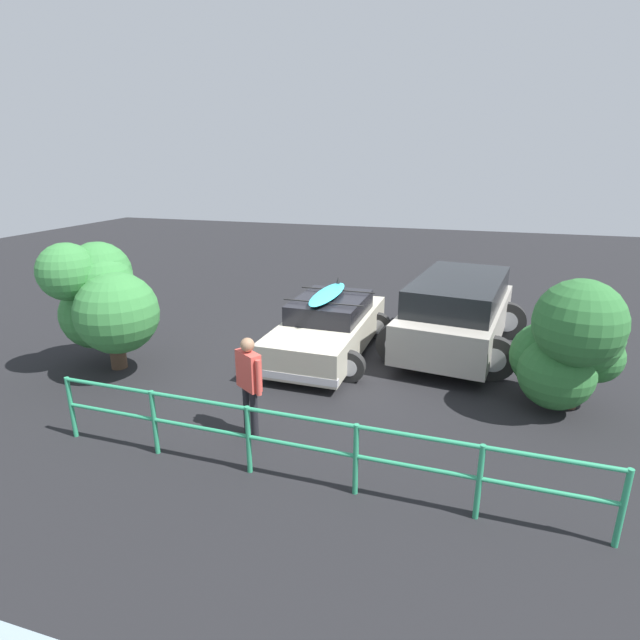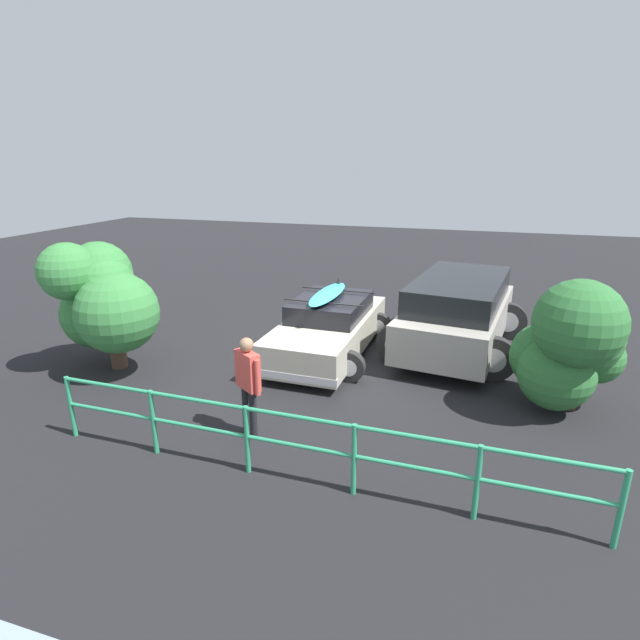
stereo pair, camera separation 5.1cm
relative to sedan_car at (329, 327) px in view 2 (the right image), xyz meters
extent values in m
cube|color=black|center=(-0.19, 0.37, -0.61)|extent=(44.00, 44.00, 0.02)
cube|color=#B7B29E|center=(0.00, 0.03, -0.10)|extent=(1.76, 4.22, 0.65)
cube|color=black|center=(0.00, -0.13, 0.42)|extent=(1.51, 2.04, 0.41)
cube|color=silver|center=(0.05, 2.08, -0.31)|extent=(1.69, 0.14, 0.14)
cube|color=silver|center=(-0.05, -2.01, -0.31)|extent=(1.69, 0.14, 0.14)
cylinder|color=black|center=(-0.81, 1.35, -0.29)|extent=(0.62, 0.18, 0.62)
cylinder|color=#B7B7BC|center=(-0.81, 1.35, -0.29)|extent=(0.34, 0.19, 0.34)
cylinder|color=black|center=(0.88, 1.31, -0.29)|extent=(0.62, 0.18, 0.62)
cylinder|color=#B7B7BC|center=(0.88, 1.31, -0.29)|extent=(0.34, 0.19, 0.34)
cylinder|color=black|center=(-0.88, -1.24, -0.29)|extent=(0.62, 0.18, 0.62)
cylinder|color=#B7B7BC|center=(-0.88, -1.24, -0.29)|extent=(0.34, 0.19, 0.34)
cylinder|color=black|center=(0.81, -1.28, -0.29)|extent=(0.62, 0.18, 0.62)
cylinder|color=#B7B7BC|center=(0.81, -1.28, -0.29)|extent=(0.34, 0.19, 0.34)
cylinder|color=black|center=(0.01, 0.42, 0.67)|extent=(1.74, 0.08, 0.03)
cylinder|color=black|center=(-0.02, -0.68, 0.67)|extent=(1.74, 0.08, 0.03)
ellipsoid|color=#33B7D6|center=(0.05, -0.08, 0.73)|extent=(0.53, 2.12, 0.09)
cone|color=black|center=(0.04, -0.93, 0.84)|extent=(0.10, 0.10, 0.14)
cube|color=#9E998E|center=(-2.68, -0.99, 0.10)|extent=(2.48, 4.59, 0.81)
cube|color=black|center=(-2.68, -0.99, 0.79)|extent=(2.19, 3.61, 0.57)
cylinder|color=black|center=(-3.01, -3.24, 0.20)|extent=(0.81, 0.29, 0.79)
cylinder|color=black|center=(-3.44, 0.45, -0.16)|extent=(0.88, 0.22, 0.88)
cylinder|color=#B7B7BC|center=(-3.44, 0.45, -0.16)|extent=(0.48, 0.23, 0.48)
cylinder|color=black|center=(-1.55, 0.17, -0.16)|extent=(0.88, 0.22, 0.88)
cylinder|color=#B7B7BC|center=(-1.55, 0.17, -0.16)|extent=(0.48, 0.23, 0.48)
cylinder|color=black|center=(-3.82, -2.14, -0.16)|extent=(0.88, 0.22, 0.88)
cylinder|color=#B7B7BC|center=(-3.82, -2.14, -0.16)|extent=(0.48, 0.23, 0.48)
cylinder|color=black|center=(-1.92, -2.42, -0.16)|extent=(0.88, 0.22, 0.88)
cylinder|color=#B7B7BC|center=(-1.92, -2.42, -0.16)|extent=(0.48, 0.23, 0.48)
cylinder|color=black|center=(0.10, 3.76, -0.20)|extent=(0.11, 0.11, 0.79)
cylinder|color=black|center=(0.28, 3.64, -0.20)|extent=(0.11, 0.11, 0.79)
cube|color=#DB4C42|center=(0.19, 3.70, 0.49)|extent=(0.48, 0.40, 0.59)
sphere|color=#9E7556|center=(0.19, 3.70, 0.90)|extent=(0.21, 0.21, 0.21)
cylinder|color=#DB4C42|center=(-0.04, 3.85, 0.46)|extent=(0.08, 0.08, 0.56)
cylinder|color=#DB4C42|center=(0.41, 3.55, 0.46)|extent=(0.08, 0.08, 0.56)
cylinder|color=#2D9366|center=(-4.68, 4.71, -0.10)|extent=(0.07, 0.07, 1.00)
cylinder|color=#2D9366|center=(-3.19, 4.68, -0.10)|extent=(0.07, 0.07, 1.00)
cylinder|color=#2D9366|center=(-1.70, 4.65, -0.10)|extent=(0.07, 0.07, 1.00)
cylinder|color=#2D9366|center=(-0.21, 4.62, -0.10)|extent=(0.07, 0.07, 1.00)
cylinder|color=#2D9366|center=(1.28, 4.59, -0.10)|extent=(0.07, 0.07, 1.00)
cylinder|color=#2D9366|center=(2.77, 4.56, -0.10)|extent=(0.07, 0.07, 1.00)
cylinder|color=#2D9366|center=(-0.96, 4.63, 0.37)|extent=(7.46, 0.20, 0.06)
cylinder|color=#2D9366|center=(-0.96, 4.63, -0.05)|extent=(7.46, 0.20, 0.06)
cylinder|color=#4C3828|center=(3.89, 2.09, -0.29)|extent=(0.32, 0.32, 0.62)
sphere|color=#387F3D|center=(3.80, 2.13, 0.84)|extent=(1.11, 1.11, 1.11)
sphere|color=#387F3D|center=(3.97, 2.16, 1.19)|extent=(1.19, 1.19, 1.19)
sphere|color=#387F3D|center=(4.38, 2.58, 1.49)|extent=(1.10, 1.10, 1.10)
sphere|color=#387F3D|center=(3.48, 2.46, 0.73)|extent=(1.57, 1.57, 1.57)
sphere|color=#387F3D|center=(4.52, 1.86, 0.43)|extent=(1.44, 1.44, 1.44)
sphere|color=#387F3D|center=(4.15, 2.03, 1.35)|extent=(1.27, 1.27, 1.27)
cylinder|color=#4C3828|center=(-4.72, 1.26, -0.36)|extent=(0.24, 0.24, 0.47)
sphere|color=#2D6B33|center=(-4.39, 1.55, 0.13)|extent=(1.24, 1.24, 1.24)
sphere|color=#2D6B33|center=(-4.72, 1.29, 0.74)|extent=(1.32, 1.32, 1.32)
sphere|color=#2D6B33|center=(-4.43, 1.11, 0.40)|extent=(1.00, 1.00, 1.00)
sphere|color=#2D6B33|center=(-5.03, 1.17, 0.35)|extent=(0.89, 0.89, 0.89)
sphere|color=#2D6B33|center=(-4.27, 1.08, 0.23)|extent=(1.21, 1.21, 1.21)
sphere|color=#2D6B33|center=(-4.57, 1.74, 1.08)|extent=(1.39, 1.39, 1.39)
camera|label=1|loc=(-2.86, 9.98, 3.52)|focal=28.00mm
camera|label=2|loc=(-2.91, 9.97, 3.52)|focal=28.00mm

